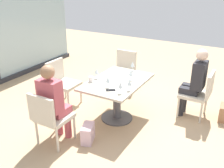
# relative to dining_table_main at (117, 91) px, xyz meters

# --- Properties ---
(ground_plane) EXTENTS (12.00, 12.00, 0.00)m
(ground_plane) POSITION_rel_dining_table_main_xyz_m (0.00, 0.00, -0.54)
(ground_plane) COLOR tan
(dining_table_main) EXTENTS (1.28, 0.85, 0.73)m
(dining_table_main) POSITION_rel_dining_table_main_xyz_m (0.00, 0.00, 0.00)
(dining_table_main) COLOR #BCB29E
(dining_table_main) RESTS_ON ground_plane
(chair_front_right) EXTENTS (0.46, 0.50, 0.87)m
(chair_front_right) POSITION_rel_dining_table_main_xyz_m (0.78, -1.23, -0.05)
(chair_front_right) COLOR beige
(chair_front_right) RESTS_ON ground_plane
(chair_far_left) EXTENTS (0.50, 0.46, 0.87)m
(chair_far_left) POSITION_rel_dining_table_main_xyz_m (-1.16, 0.49, -0.05)
(chair_far_left) COLOR beige
(chair_far_left) RESTS_ON ground_plane
(chair_near_window) EXTENTS (0.46, 0.51, 0.87)m
(chair_near_window) POSITION_rel_dining_table_main_xyz_m (0.00, 1.23, -0.05)
(chair_near_window) COLOR beige
(chair_near_window) RESTS_ON ground_plane
(chair_far_right) EXTENTS (0.50, 0.46, 0.87)m
(chair_far_right) POSITION_rel_dining_table_main_xyz_m (1.16, 0.49, -0.05)
(chair_far_right) COLOR beige
(chair_far_right) RESTS_ON ground_plane
(person_front_right) EXTENTS (0.34, 0.39, 1.26)m
(person_front_right) POSITION_rel_dining_table_main_xyz_m (0.78, -1.12, 0.16)
(person_front_right) COLOR #28282D
(person_front_right) RESTS_ON ground_plane
(person_far_left) EXTENTS (0.39, 0.34, 1.26)m
(person_far_left) POSITION_rel_dining_table_main_xyz_m (-1.05, 0.49, 0.16)
(person_far_left) COLOR #B24C56
(person_far_left) RESTS_ON ground_plane
(wine_glass_0) EXTENTS (0.07, 0.07, 0.18)m
(wine_glass_0) POSITION_rel_dining_table_main_xyz_m (-0.25, -0.35, 0.32)
(wine_glass_0) COLOR silver
(wine_glass_0) RESTS_ON dining_table_main
(wine_glass_1) EXTENTS (0.07, 0.07, 0.18)m
(wine_glass_1) POSITION_rel_dining_table_main_xyz_m (-0.41, -0.28, 0.32)
(wine_glass_1) COLOR silver
(wine_glass_1) RESTS_ON dining_table_main
(wine_glass_2) EXTENTS (0.07, 0.07, 0.18)m
(wine_glass_2) POSITION_rel_dining_table_main_xyz_m (-0.08, 0.36, 0.32)
(wine_glass_2) COLOR silver
(wine_glass_2) RESTS_ON dining_table_main
(wine_glass_3) EXTENTS (0.07, 0.07, 0.18)m
(wine_glass_3) POSITION_rel_dining_table_main_xyz_m (-0.32, -0.01, 0.32)
(wine_glass_3) COLOR silver
(wine_glass_3) RESTS_ON dining_table_main
(wine_glass_4) EXTENTS (0.07, 0.07, 0.18)m
(wine_glass_4) POSITION_rel_dining_table_main_xyz_m (0.56, -0.02, 0.32)
(wine_glass_4) COLOR silver
(wine_glass_4) RESTS_ON dining_table_main
(wine_glass_5) EXTENTS (0.07, 0.07, 0.18)m
(wine_glass_5) POSITION_rel_dining_table_main_xyz_m (0.14, -0.18, 0.32)
(wine_glass_5) COLOR silver
(wine_glass_5) RESTS_ON dining_table_main
(coffee_cup) EXTENTS (0.08, 0.08, 0.09)m
(coffee_cup) POSITION_rel_dining_table_main_xyz_m (-0.25, 0.37, 0.23)
(coffee_cup) COLOR white
(coffee_cup) RESTS_ON dining_table_main
(cell_phone_on_table) EXTENTS (0.14, 0.16, 0.01)m
(cell_phone_on_table) POSITION_rel_dining_table_main_xyz_m (-0.39, -0.10, 0.19)
(cell_phone_on_table) COLOR black
(cell_phone_on_table) RESTS_ON dining_table_main
(handbag_0) EXTENTS (0.31, 0.19, 0.28)m
(handbag_0) POSITION_rel_dining_table_main_xyz_m (0.90, -1.67, -0.40)
(handbag_0) COLOR #A3704C
(handbag_0) RESTS_ON ground_plane
(handbag_1) EXTENTS (0.34, 0.26, 0.28)m
(handbag_1) POSITION_rel_dining_table_main_xyz_m (-0.83, 0.06, -0.40)
(handbag_1) COLOR beige
(handbag_1) RESTS_ON ground_plane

